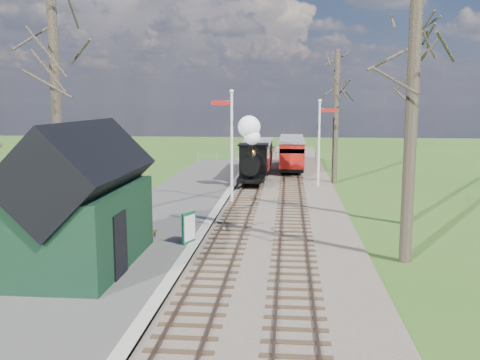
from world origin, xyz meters
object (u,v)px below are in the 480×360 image
Objects in this scene: station_shed at (84,204)px; locomotive at (252,156)px; coach at (258,155)px; bench at (141,230)px; semaphore_near at (231,138)px; person at (137,230)px; red_carriage_a at (292,155)px; sign_board at (189,228)px; red_carriage_b at (291,149)px; semaphore_far at (320,136)px.

station_shed is 18.37m from locomotive.
station_shed is at bearing -100.18° from coach.
bench is (-3.38, -20.50, -0.96)m from coach.
semaphore_near reaches higher than person.
red_carriage_a is 4.06× the size of sign_board.
locomotive reaches higher than bench.
person is at bearing -101.57° from red_carriage_b.
semaphore_near is 13.26m from red_carriage_a.
person is (-3.14, -21.83, -0.64)m from coach.
station_shed is at bearing -115.72° from semaphore_far.
person is (-3.13, -15.77, -1.19)m from locomotive.
semaphore_near is at bearing -104.93° from red_carriage_a.
semaphore_near reaches higher than red_carriage_b.
red_carriage_a is at bearing -90.00° from red_carriage_b.
coach is 20.94m from sign_board.
bench is (-5.98, -26.71, -0.87)m from red_carriage_b.
bench is at bearing -105.74° from red_carriage_a.
red_carriage_b is 3.53× the size of person.
sign_board is at bearing -111.13° from semaphore_far.
locomotive is 6.09m from coach.
coach is (-4.37, 5.93, -1.83)m from semaphore_far.
person is at bearing -79.82° from bench.
red_carriage_b is 4.06× the size of sign_board.
station_shed is 4.49× the size of bench.
red_carriage_b is at bearing 77.38° from bench.
locomotive is 0.93× the size of red_carriage_a.
semaphore_far reaches higher than bench.
sign_board is at bearing -93.85° from coach.
locomotive is at bearing 76.51° from station_shed.
semaphore_near is at bearing -18.05° from person.
coach is 5.26× the size of person.
red_carriage_a is at bearing 74.36° from station_shed.
station_shed is 4.46m from sign_board.
red_carriage_a reaches higher than person.
sign_board is at bearing -10.86° from bench.
station_shed is 1.30× the size of red_carriage_a.
locomotive is 3.21× the size of bench.
red_carriage_b is (2.60, 6.21, -0.09)m from coach.
coach reaches higher than red_carriage_a.
semaphore_near is at bearing -97.36° from locomotive.
semaphore_near is 18.58m from red_carriage_b.
semaphore_far is 4.81× the size of sign_board.
coach is at bearing -164.65° from red_carriage_a.
red_carriage_a is 21.97m from sign_board.
red_carriage_b is 28.63m from person.
station_shed reaches higher than bench.
locomotive is 0.62× the size of coach.
station_shed is at bearing -133.49° from sign_board.
semaphore_far reaches higher than station_shed.
semaphore_far is 7.14m from red_carriage_a.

